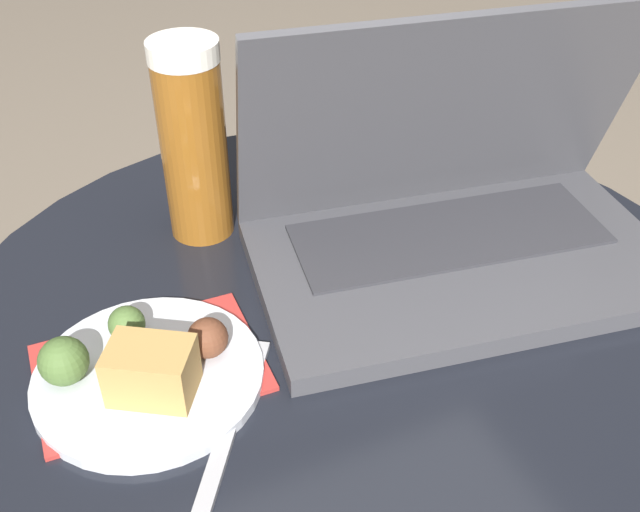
# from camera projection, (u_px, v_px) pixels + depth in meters

# --- Properties ---
(table) EXTENTS (0.70, 0.70, 0.50)m
(table) POSITION_uv_depth(u_px,v_px,m) (347.00, 427.00, 0.71)
(table) COLOR #515156
(table) RESTS_ON ground_plane
(napkin) EXTENTS (0.17, 0.13, 0.00)m
(napkin) POSITION_uv_depth(u_px,v_px,m) (150.00, 368.00, 0.58)
(napkin) COLOR #B7332D
(napkin) RESTS_ON table
(laptop) EXTENTS (0.40, 0.28, 0.22)m
(laptop) POSITION_uv_depth(u_px,v_px,m) (455.00, 213.00, 0.67)
(laptop) COLOR #47474C
(laptop) RESTS_ON table
(beer_glass) EXTENTS (0.06, 0.06, 0.19)m
(beer_glass) POSITION_uv_depth(u_px,v_px,m) (193.00, 142.00, 0.68)
(beer_glass) COLOR brown
(beer_glass) RESTS_ON table
(snack_plate) EXTENTS (0.17, 0.17, 0.05)m
(snack_plate) POSITION_uv_depth(u_px,v_px,m) (144.00, 370.00, 0.56)
(snack_plate) COLOR silver
(snack_plate) RESTS_ON table
(fork) EXTENTS (0.11, 0.15, 0.00)m
(fork) POSITION_uv_depth(u_px,v_px,m) (234.00, 412.00, 0.54)
(fork) COLOR #B2B2B7
(fork) RESTS_ON table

